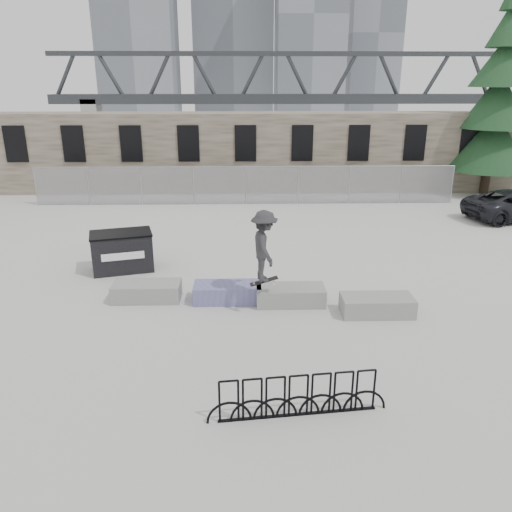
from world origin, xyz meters
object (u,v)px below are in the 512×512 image
at_px(planter_offset, 377,305).
at_px(spruce_tree, 497,107).
at_px(dumpster, 122,251).
at_px(planter_far_left, 147,291).
at_px(planter_center_left, 228,292).
at_px(skateboarder, 264,246).
at_px(planter_center_right, 291,295).
at_px(bike_rack, 298,396).

distance_m(planter_offset, spruce_tree, 19.43).
relative_size(planter_offset, dumpster, 0.87).
height_order(planter_far_left, planter_center_left, same).
xyz_separation_m(dumpster, spruce_tree, (18.25, 12.11, 4.18)).
distance_m(planter_offset, skateboarder, 3.58).
relative_size(planter_center_left, spruce_tree, 0.17).
distance_m(planter_center_right, skateboarder, 1.88).
height_order(planter_far_left, dumpster, dumpster).
distance_m(planter_far_left, planter_center_left, 2.43).
relative_size(planter_far_left, dumpster, 0.87).
distance_m(planter_center_left, planter_center_right, 1.87).
xyz_separation_m(dumpster, skateboarder, (4.75, -3.38, 1.25)).
bearing_deg(bike_rack, dumpster, 122.69).
bearing_deg(planter_offset, bike_rack, -121.07).
height_order(planter_far_left, spruce_tree, spruce_tree).
bearing_deg(planter_far_left, planter_center_left, -3.39).
xyz_separation_m(planter_center_left, spruce_tree, (14.55, 14.79, 4.57)).
bearing_deg(skateboarder, bike_rack, 175.29).
height_order(dumpster, skateboarder, skateboarder).
relative_size(planter_center_left, planter_center_right, 1.00).
bearing_deg(planter_offset, skateboarder, 174.34).
relative_size(planter_center_left, planter_offset, 1.00).
distance_m(planter_far_left, planter_offset, 6.74).
bearing_deg(planter_center_left, skateboarder, -33.49).
bearing_deg(planter_offset, spruce_tree, 56.82).
distance_m(planter_center_left, planter_offset, 4.34).
bearing_deg(spruce_tree, bike_rack, -122.72).
height_order(planter_center_right, planter_offset, same).
bearing_deg(planter_center_left, planter_center_right, -7.79).
height_order(planter_center_left, planter_center_right, same).
bearing_deg(dumpster, planter_center_right, -43.15).
bearing_deg(skateboarder, planter_far_left, 65.94).
xyz_separation_m(planter_center_right, dumpster, (-5.55, 2.93, 0.39)).
xyz_separation_m(planter_center_left, dumpster, (-3.70, 2.68, 0.39)).
relative_size(planter_far_left, spruce_tree, 0.17).
xyz_separation_m(planter_offset, dumpster, (-7.92, 3.69, 0.39)).
distance_m(bike_rack, skateboarder, 5.03).
relative_size(planter_far_left, skateboarder, 0.93).
height_order(dumpster, bike_rack, dumpster).
relative_size(spruce_tree, skateboarder, 5.37).
distance_m(spruce_tree, skateboarder, 20.75).
xyz_separation_m(planter_center_right, bike_rack, (-0.32, -5.22, 0.15)).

